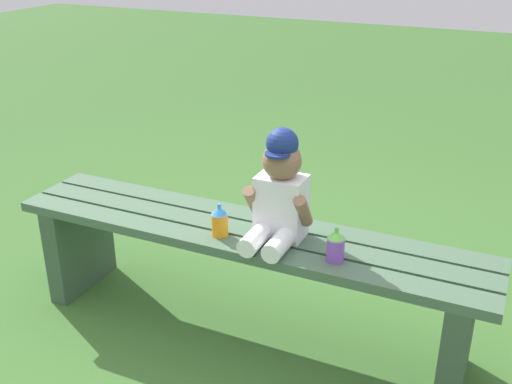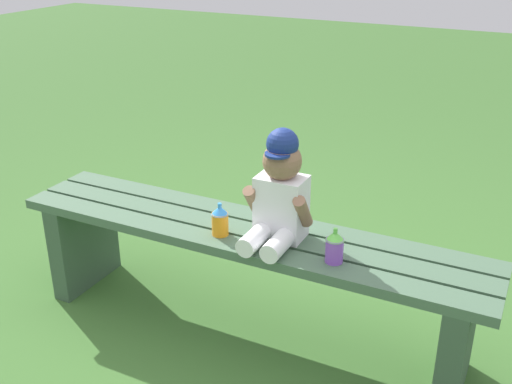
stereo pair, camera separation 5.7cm
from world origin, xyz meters
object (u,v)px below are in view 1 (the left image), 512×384
(park_bench, at_px, (244,260))
(sippy_cup_left, at_px, (220,220))
(child_figure, at_px, (279,192))
(sippy_cup_right, at_px, (336,245))

(park_bench, xyz_separation_m, sippy_cup_left, (-0.06, -0.08, 0.19))
(child_figure, distance_m, sippy_cup_right, 0.27)
(park_bench, distance_m, sippy_cup_right, 0.43)
(park_bench, xyz_separation_m, sippy_cup_right, (0.38, -0.08, 0.19))
(sippy_cup_left, bearing_deg, child_figure, 19.37)
(child_figure, distance_m, sippy_cup_left, 0.24)
(child_figure, xyz_separation_m, sippy_cup_right, (0.23, -0.07, -0.12))
(park_bench, relative_size, child_figure, 4.51)
(sippy_cup_left, bearing_deg, park_bench, 56.10)
(sippy_cup_left, xyz_separation_m, sippy_cup_right, (0.43, 0.00, 0.00))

